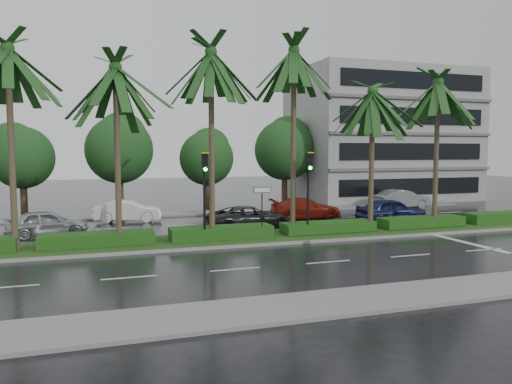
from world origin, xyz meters
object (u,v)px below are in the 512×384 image
object	(u,v)px
signal_median_left	(205,184)
street_sign	(262,199)
car_grey	(402,199)
car_darkgrey	(250,218)
car_silver	(47,223)
car_white	(128,211)
car_red	(306,208)
car_blue	(391,210)

from	to	relation	value
signal_median_left	street_sign	bearing A→B (deg)	3.47
street_sign	car_grey	size ratio (longest dim) A/B	0.57
car_darkgrey	car_grey	size ratio (longest dim) A/B	1.09
street_sign	car_silver	world-z (taller)	street_sign
signal_median_left	car_white	world-z (taller)	signal_median_left
car_white	car_red	xyz separation A→B (m)	(11.48, -2.29, -0.00)
car_red	street_sign	bearing A→B (deg)	148.71
car_silver	car_white	xyz separation A→B (m)	(4.50, 4.27, -0.02)
street_sign	car_white	world-z (taller)	street_sign
car_red	car_blue	world-z (taller)	car_blue
car_silver	car_red	distance (m)	16.10
car_red	car_blue	bearing A→B (deg)	-118.94
car_grey	car_white	bearing A→B (deg)	90.69
car_darkgrey	car_grey	distance (m)	15.91
street_sign	car_silver	xyz separation A→B (m)	(-10.50, 4.86, -1.41)
car_red	car_grey	world-z (taller)	car_grey
car_red	car_white	bearing A→B (deg)	86.15
car_blue	car_darkgrey	bearing A→B (deg)	91.27
signal_median_left	street_sign	xyz separation A→B (m)	(3.00, 0.18, -0.87)
car_silver	street_sign	bearing A→B (deg)	-121.99
car_silver	car_white	bearing A→B (deg)	-53.67
car_blue	car_white	bearing A→B (deg)	72.25
car_white	car_blue	xyz separation A→B (m)	(15.98, -5.61, 0.07)
car_red	car_grey	bearing A→B (deg)	-65.35
car_red	car_grey	size ratio (longest dim) A/B	1.05
car_white	car_darkgrey	xyz separation A→B (m)	(6.50, -5.56, -0.01)
car_red	car_blue	size ratio (longest dim) A/B	1.06
car_white	signal_median_left	bearing A→B (deg)	-153.66
signal_median_left	car_silver	distance (m)	9.32
signal_median_left	car_grey	size ratio (longest dim) A/B	0.96
street_sign	car_grey	bearing A→B (deg)	32.99
car_grey	signal_median_left	bearing A→B (deg)	117.70
car_darkgrey	signal_median_left	bearing A→B (deg)	132.32
signal_median_left	street_sign	world-z (taller)	signal_median_left
street_sign	car_grey	xyz separation A→B (m)	(15.13, 9.83, -1.37)
car_darkgrey	car_grey	xyz separation A→B (m)	(14.63, 6.25, 0.06)
signal_median_left	car_darkgrey	world-z (taller)	signal_median_left
street_sign	car_grey	world-z (taller)	street_sign
car_red	car_blue	distance (m)	5.59
street_sign	car_red	distance (m)	8.88
car_darkgrey	car_red	bearing A→B (deg)	-61.46
car_darkgrey	car_blue	bearing A→B (deg)	-95.00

